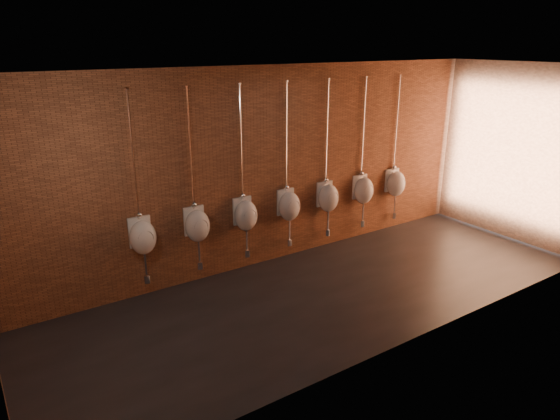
{
  "coord_description": "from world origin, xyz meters",
  "views": [
    {
      "loc": [
        -4.23,
        -5.07,
        3.54
      ],
      "look_at": [
        -0.27,
        0.9,
        1.1
      ],
      "focal_mm": 32.0,
      "sensor_mm": 36.0,
      "label": 1
    }
  ],
  "objects_px": {
    "urinal_4": "(328,197)",
    "urinal_6": "(396,183)",
    "urinal_5": "(364,190)",
    "urinal_2": "(246,215)",
    "urinal_0": "(143,236)",
    "urinal_3": "(289,205)",
    "urinal_1": "(197,225)"
  },
  "relations": [
    {
      "from": "urinal_4",
      "to": "urinal_5",
      "type": "distance_m",
      "value": 0.83
    },
    {
      "from": "urinal_4",
      "to": "urinal_5",
      "type": "xyz_separation_m",
      "value": [
        0.83,
        0.0,
        0.0
      ]
    },
    {
      "from": "urinal_0",
      "to": "urinal_3",
      "type": "bearing_deg",
      "value": 0.0
    },
    {
      "from": "urinal_4",
      "to": "urinal_6",
      "type": "bearing_deg",
      "value": 0.0
    },
    {
      "from": "urinal_1",
      "to": "urinal_4",
      "type": "distance_m",
      "value": 2.48
    },
    {
      "from": "urinal_4",
      "to": "urinal_0",
      "type": "bearing_deg",
      "value": 180.0
    },
    {
      "from": "urinal_6",
      "to": "urinal_3",
      "type": "bearing_deg",
      "value": 180.0
    },
    {
      "from": "urinal_5",
      "to": "urinal_2",
      "type": "bearing_deg",
      "value": 180.0
    },
    {
      "from": "urinal_3",
      "to": "urinal_6",
      "type": "xyz_separation_m",
      "value": [
        2.48,
        0.0,
        0.0
      ]
    },
    {
      "from": "urinal_6",
      "to": "urinal_4",
      "type": "bearing_deg",
      "value": 180.0
    },
    {
      "from": "urinal_2",
      "to": "urinal_1",
      "type": "bearing_deg",
      "value": 180.0
    },
    {
      "from": "urinal_0",
      "to": "urinal_2",
      "type": "relative_size",
      "value": 1.0
    },
    {
      "from": "urinal_1",
      "to": "urinal_3",
      "type": "xyz_separation_m",
      "value": [
        1.65,
        0.0,
        0.0
      ]
    },
    {
      "from": "urinal_0",
      "to": "urinal_4",
      "type": "bearing_deg",
      "value": 0.0
    },
    {
      "from": "urinal_4",
      "to": "urinal_5",
      "type": "height_order",
      "value": "same"
    },
    {
      "from": "urinal_3",
      "to": "urinal_5",
      "type": "height_order",
      "value": "same"
    },
    {
      "from": "urinal_2",
      "to": "urinal_4",
      "type": "relative_size",
      "value": 1.0
    },
    {
      "from": "urinal_1",
      "to": "urinal_3",
      "type": "relative_size",
      "value": 1.0
    },
    {
      "from": "urinal_5",
      "to": "urinal_0",
      "type": "bearing_deg",
      "value": 180.0
    },
    {
      "from": "urinal_2",
      "to": "urinal_6",
      "type": "distance_m",
      "value": 3.31
    },
    {
      "from": "urinal_1",
      "to": "urinal_5",
      "type": "height_order",
      "value": "same"
    },
    {
      "from": "urinal_0",
      "to": "urinal_2",
      "type": "xyz_separation_m",
      "value": [
        1.65,
        0.0,
        0.0
      ]
    },
    {
      "from": "urinal_2",
      "to": "urinal_4",
      "type": "distance_m",
      "value": 1.65
    },
    {
      "from": "urinal_1",
      "to": "urinal_6",
      "type": "distance_m",
      "value": 4.13
    },
    {
      "from": "urinal_0",
      "to": "urinal_3",
      "type": "height_order",
      "value": "same"
    },
    {
      "from": "urinal_0",
      "to": "urinal_4",
      "type": "relative_size",
      "value": 1.0
    },
    {
      "from": "urinal_3",
      "to": "urinal_6",
      "type": "bearing_deg",
      "value": 0.0
    },
    {
      "from": "urinal_0",
      "to": "urinal_2",
      "type": "height_order",
      "value": "same"
    },
    {
      "from": "urinal_0",
      "to": "urinal_1",
      "type": "relative_size",
      "value": 1.0
    },
    {
      "from": "urinal_3",
      "to": "urinal_6",
      "type": "relative_size",
      "value": 1.0
    },
    {
      "from": "urinal_1",
      "to": "urinal_5",
      "type": "relative_size",
      "value": 1.0
    },
    {
      "from": "urinal_4",
      "to": "urinal_6",
      "type": "distance_m",
      "value": 1.65
    }
  ]
}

